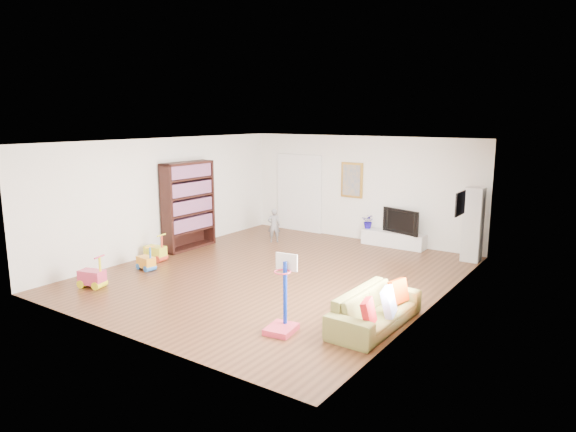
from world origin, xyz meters
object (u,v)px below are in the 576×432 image
Objects in this scene: sofa at (375,309)px; basketball_hoop at (281,294)px; bookshelf at (188,206)px; media_console at (393,239)px.

basketball_hoop is (-1.06, -1.01, 0.31)m from sofa.
basketball_hoop reaches higher than sofa.
bookshelf is at bearing 140.88° from basketball_hoop.
media_console is 5.12m from bookshelf.
media_console is at bearing 21.16° from sofa.
bookshelf is at bearing 73.79° from sofa.
bookshelf reaches higher than basketball_hoop.
media_console is 0.84× the size of sofa.
basketball_hoop is at bearing 134.63° from sofa.
sofa is (1.76, -4.81, 0.09)m from media_console.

